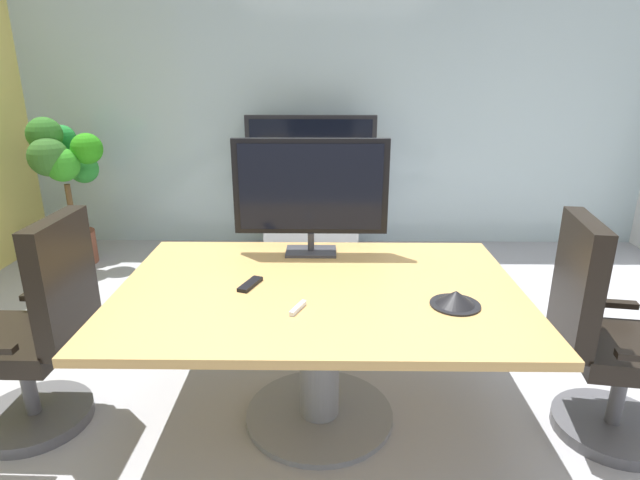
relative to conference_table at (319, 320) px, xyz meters
The scene contains 11 objects.
ground_plane 0.58m from the conference_table, 12.85° to the left, with size 7.15×7.15×0.00m, color #99999E.
wall_back_glass_partition 3.01m from the conference_table, 87.16° to the left, with size 6.15×0.10×2.79m, color #9EB2B7.
conference_table is the anchor object (origin of this frame).
office_chair_left 1.36m from the conference_table, behind, with size 0.60×0.58×1.09m.
office_chair_right 1.37m from the conference_table, ahead, with size 0.63×0.61×1.09m.
tv_monitor 0.72m from the conference_table, 96.37° to the left, with size 0.84×0.18×0.64m.
wall_display_unit 2.53m from the conference_table, 92.58° to the left, with size 1.20×0.36×1.31m.
potted_plant 3.15m from the conference_table, 135.98° to the left, with size 0.61×0.65×1.32m.
conference_phone 0.66m from the conference_table, 17.87° to the right, with size 0.22×0.22×0.07m.
remote_control 0.38m from the conference_table, behind, with size 0.05×0.17×0.02m, color black.
whiteboard_marker 0.32m from the conference_table, 109.62° to the right, with size 0.13×0.02×0.02m, color silver.
Camera 1 is at (-0.11, -2.28, 1.73)m, focal length 28.92 mm.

